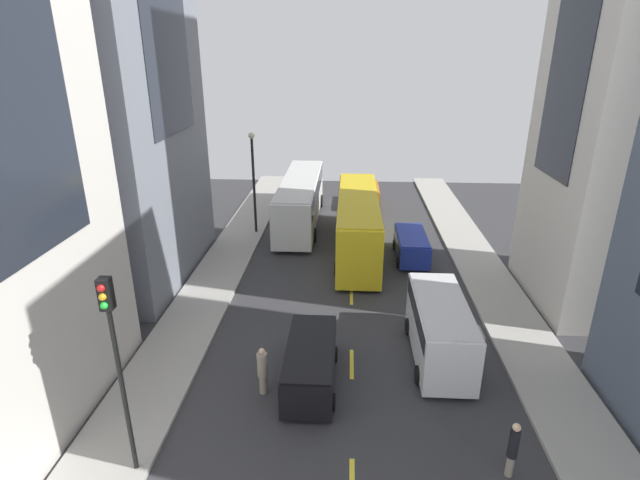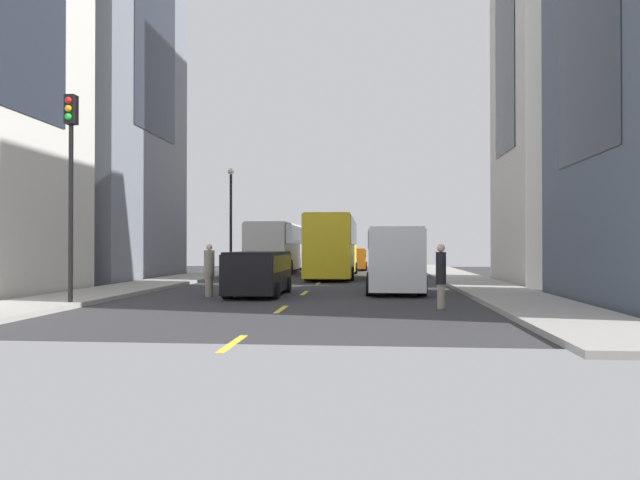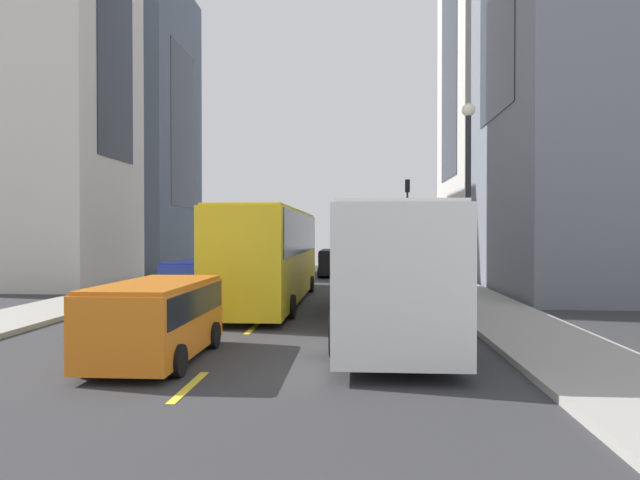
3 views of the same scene
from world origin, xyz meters
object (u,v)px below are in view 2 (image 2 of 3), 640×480
object	(u,v)px
streetcar_yellow	(334,242)
traffic_light_near_corner	(71,159)
car_black_0	(259,270)
delivery_van_white	(394,255)
car_orange_1	(354,257)
pedestrian_crossing_mid	(441,274)
pedestrian_walking_far	(209,269)
city_bus_white	(280,244)
car_blue_2	(389,262)

from	to	relation	value
streetcar_yellow	traffic_light_near_corner	bearing A→B (deg)	-110.87
streetcar_yellow	car_black_0	world-z (taller)	streetcar_yellow
delivery_van_white	car_orange_1	bearing A→B (deg)	96.05
streetcar_yellow	traffic_light_near_corner	world-z (taller)	traffic_light_near_corner
delivery_van_white	pedestrian_crossing_mid	xyz separation A→B (m)	(1.15, -6.05, -0.47)
car_orange_1	pedestrian_walking_far	size ratio (longest dim) A/B	2.16
city_bus_white	car_orange_1	bearing A→B (deg)	42.15
traffic_light_near_corner	car_orange_1	bearing A→B (deg)	74.27
pedestrian_crossing_mid	car_blue_2	bearing A→B (deg)	167.68
car_black_0	car_orange_1	bearing A→B (deg)	82.91
streetcar_yellow	car_blue_2	size ratio (longest dim) A/B	2.80
delivery_van_white	pedestrian_crossing_mid	size ratio (longest dim) A/B	2.97
city_bus_white	pedestrian_walking_far	xyz separation A→B (m)	(0.46, -19.44, -0.99)
delivery_van_white	car_orange_1	distance (m)	21.46
car_orange_1	car_black_0	bearing A→B (deg)	-97.09
city_bus_white	car_black_0	xyz separation A→B (m)	(2.17, -18.72, -1.03)
car_blue_2	traffic_light_near_corner	size ratio (longest dim) A/B	0.69
pedestrian_crossing_mid	traffic_light_near_corner	xyz separation A→B (m)	(-11.27, -0.52, 3.49)
city_bus_white	car_blue_2	xyz separation A→B (m)	(7.41, -6.33, -1.08)
delivery_van_white	pedestrian_crossing_mid	distance (m)	6.18
streetcar_yellow	pedestrian_crossing_mid	xyz separation A→B (m)	(4.36, -17.62, -1.08)
pedestrian_walking_far	pedestrian_crossing_mid	size ratio (longest dim) A/B	1.00
streetcar_yellow	city_bus_white	bearing A→B (deg)	128.47
pedestrian_crossing_mid	traffic_light_near_corner	distance (m)	11.81
streetcar_yellow	car_orange_1	world-z (taller)	streetcar_yellow
streetcar_yellow	car_orange_1	size ratio (longest dim) A/B	2.94
pedestrian_walking_far	pedestrian_crossing_mid	bearing A→B (deg)	-150.15
car_orange_1	pedestrian_crossing_mid	size ratio (longest dim) A/B	2.16
car_black_0	car_blue_2	distance (m)	13.45
car_orange_1	pedestrian_crossing_mid	bearing A→B (deg)	-82.90
streetcar_yellow	car_black_0	distance (m)	13.73
streetcar_yellow	car_orange_1	bearing A→B (deg)	84.45
car_black_0	delivery_van_white	bearing A→B (deg)	20.94
delivery_van_white	car_blue_2	xyz separation A→B (m)	(0.08, 10.41, -0.58)
streetcar_yellow	car_blue_2	xyz separation A→B (m)	(3.29, -1.15, -1.19)
city_bus_white	car_blue_2	world-z (taller)	city_bus_white
car_blue_2	pedestrian_walking_far	bearing A→B (deg)	-117.94
car_black_0	pedestrian_walking_far	world-z (taller)	pedestrian_walking_far
pedestrian_walking_far	pedestrian_crossing_mid	distance (m)	8.70
car_blue_2	pedestrian_crossing_mid	world-z (taller)	pedestrian_crossing_mid
car_orange_1	pedestrian_walking_far	bearing A→B (deg)	-100.86
car_black_0	car_orange_1	world-z (taller)	car_orange_1
streetcar_yellow	car_black_0	xyz separation A→B (m)	(-1.95, -13.54, -1.15)
car_black_0	traffic_light_near_corner	distance (m)	7.65
car_blue_2	traffic_light_near_corner	xyz separation A→B (m)	(-10.21, -16.99, 3.60)
car_orange_1	pedestrian_walking_far	world-z (taller)	pedestrian_walking_far
pedestrian_crossing_mid	traffic_light_near_corner	world-z (taller)	traffic_light_near_corner
city_bus_white	streetcar_yellow	size ratio (longest dim) A/B	1.04
car_orange_1	city_bus_white	bearing A→B (deg)	-137.85
car_black_0	traffic_light_near_corner	size ratio (longest dim) A/B	0.74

